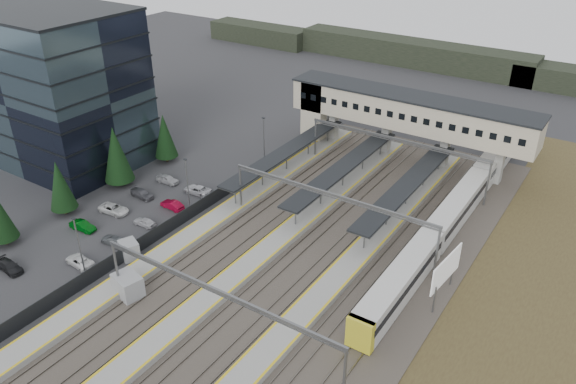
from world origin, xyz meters
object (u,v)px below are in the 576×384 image
Objects in this scene: relay_cabin_far at (129,250)px; footbridge at (393,111)px; train at (457,208)px; relay_cabin_near at (128,286)px; office_building at (58,88)px; billboard at (446,270)px.

footbridge is at bearing 72.04° from relay_cabin_far.
footbridge is 0.69× the size of train.
relay_cabin_near is 0.06× the size of train.
office_building reaches higher than relay_cabin_near.
billboard is (4.12, -16.83, 1.92)m from train.
train is 17.43m from billboard.
train is at bearing 44.52° from relay_cabin_far.
footbridge is 6.09× the size of billboard.
relay_cabin_near is (34.85, -19.57, -10.84)m from office_building.
office_building is 0.41× the size of train.
train reaches higher than relay_cabin_near.
relay_cabin_near is at bearing -43.29° from relay_cabin_far.
footbridge is at bearing 138.95° from train.
footbridge is (43.70, 30.00, -4.26)m from office_building.
relay_cabin_near is 0.56× the size of billboard.
relay_cabin_far is 0.05× the size of train.
footbridge reaches higher than billboard.
train is (30.68, 30.17, 0.93)m from relay_cabin_far.
footbridge reaches higher than relay_cabin_far.
office_building is at bearing -165.24° from train.
relay_cabin_near is at bearing -147.63° from billboard.
footbridge is at bearing 79.88° from relay_cabin_near.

